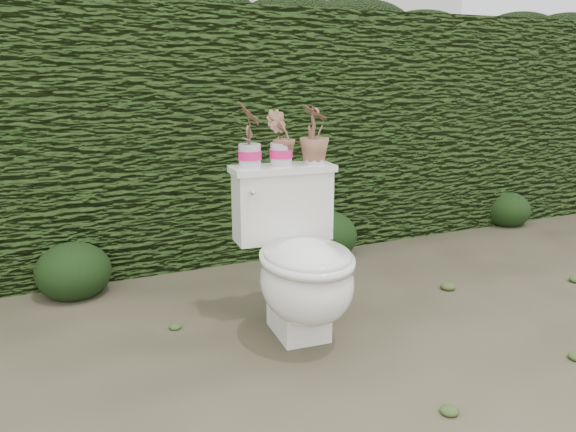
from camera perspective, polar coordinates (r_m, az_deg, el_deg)
name	(u,v)px	position (r m, az deg, el deg)	size (l,w,h in m)	color
ground	(282,340)	(2.68, -0.60, -12.50)	(60.00, 60.00, 0.00)	brown
hedge	(186,134)	(3.92, -10.30, 8.23)	(8.00, 1.00, 1.60)	#2F4B19
house_wall	(143,11)	(8.36, -14.56, 19.51)	(8.00, 3.50, 4.00)	silver
toilet	(300,264)	(2.59, 1.22, -4.89)	(0.51, 0.71, 0.78)	white
potted_plant_left	(249,136)	(2.63, -3.94, 8.07)	(0.15, 0.10, 0.29)	#347123
potted_plant_center	(281,139)	(2.68, -0.71, 7.78)	(0.14, 0.11, 0.25)	#347123
potted_plant_right	(314,136)	(2.74, 2.69, 8.15)	(0.15, 0.15, 0.27)	#347123
liriope_clump_1	(73,266)	(3.35, -21.00, -4.80)	(0.41, 0.41, 0.33)	#1B3211
liriope_clump_2	(326,231)	(3.79, 3.86, -1.55)	(0.42, 0.42, 0.34)	#1B3211
liriope_clump_3	(507,206)	(4.90, 21.37, 0.93)	(0.37, 0.37, 0.29)	#1B3211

